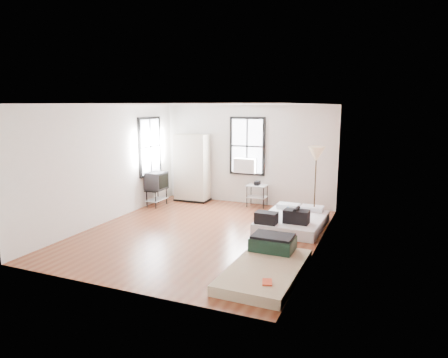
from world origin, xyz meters
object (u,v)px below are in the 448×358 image
at_px(mattress_main, 292,221).
at_px(tv_stand, 157,182).
at_px(mattress_bare, 267,263).
at_px(side_table, 257,189).
at_px(wardrobe, 192,168).
at_px(floor_lamp, 316,157).

height_order(mattress_main, tv_stand, tv_stand).
distance_m(mattress_bare, side_table, 4.47).
xyz_separation_m(wardrobe, side_table, (1.98, 0.07, -0.49)).
xyz_separation_m(wardrobe, floor_lamp, (3.71, -0.81, 0.59)).
bearing_deg(floor_lamp, mattress_main, -118.16).
height_order(mattress_main, mattress_bare, mattress_main).
relative_size(mattress_bare, side_table, 2.96).
distance_m(wardrobe, side_table, 2.04).
bearing_deg(mattress_bare, mattress_main, 95.06).
bearing_deg(side_table, wardrobe, -177.98).
xyz_separation_m(floor_lamp, tv_stand, (-4.34, -0.15, -0.88)).
relative_size(side_table, tv_stand, 0.75).
distance_m(mattress_main, mattress_bare, 2.60).
distance_m(mattress_bare, wardrobe, 5.47).
bearing_deg(side_table, floor_lamp, -26.88).
bearing_deg(mattress_main, wardrobe, 157.10).
xyz_separation_m(mattress_main, tv_stand, (-3.96, 0.55, 0.52)).
xyz_separation_m(mattress_bare, floor_lamp, (0.19, 3.30, 1.43)).
bearing_deg(tv_stand, floor_lamp, 2.66).
distance_m(mattress_bare, floor_lamp, 3.60).
height_order(mattress_main, wardrobe, wardrobe).
relative_size(wardrobe, tv_stand, 2.05).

